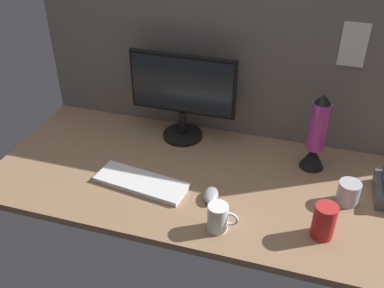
# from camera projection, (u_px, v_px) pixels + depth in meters

# --- Properties ---
(ground_plane) EXTENTS (1.80, 0.80, 0.03)m
(ground_plane) POSITION_uv_depth(u_px,v_px,m) (214.00, 179.00, 1.79)
(ground_plane) COLOR #8C6B4C
(cubicle_wall_back) EXTENTS (1.80, 0.06, 0.72)m
(cubicle_wall_back) POSITION_uv_depth(u_px,v_px,m) (239.00, 58.00, 1.88)
(cubicle_wall_back) COLOR slate
(cubicle_wall_back) RESTS_ON ground_plane
(monitor) EXTENTS (0.47, 0.18, 0.40)m
(monitor) POSITION_uv_depth(u_px,v_px,m) (183.00, 93.00, 1.91)
(monitor) COLOR black
(monitor) RESTS_ON ground_plane
(keyboard) EXTENTS (0.38, 0.18, 0.02)m
(keyboard) POSITION_uv_depth(u_px,v_px,m) (141.00, 182.00, 1.73)
(keyboard) COLOR silver
(keyboard) RESTS_ON ground_plane
(mouse) EXTENTS (0.07, 0.10, 0.03)m
(mouse) POSITION_uv_depth(u_px,v_px,m) (211.00, 195.00, 1.66)
(mouse) COLOR #99999E
(mouse) RESTS_ON ground_plane
(mug_ceramic_white) EXTENTS (0.11, 0.07, 0.10)m
(mug_ceramic_white) POSITION_uv_depth(u_px,v_px,m) (218.00, 218.00, 1.50)
(mug_ceramic_white) COLOR white
(mug_ceramic_white) RESTS_ON ground_plane
(mug_steel) EXTENTS (0.08, 0.08, 0.09)m
(mug_steel) POSITION_uv_depth(u_px,v_px,m) (348.00, 193.00, 1.62)
(mug_steel) COLOR #B2B2B7
(mug_steel) RESTS_ON ground_plane
(mug_red_plastic) EXTENTS (0.08, 0.08, 0.13)m
(mug_red_plastic) POSITION_uv_depth(u_px,v_px,m) (324.00, 221.00, 1.47)
(mug_red_plastic) COLOR red
(mug_red_plastic) RESTS_ON ground_plane
(lava_lamp) EXTENTS (0.10, 0.10, 0.33)m
(lava_lamp) POSITION_uv_depth(u_px,v_px,m) (316.00, 138.00, 1.76)
(lava_lamp) COLOR black
(lava_lamp) RESTS_ON ground_plane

